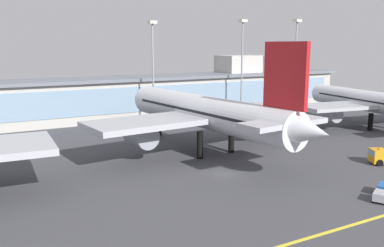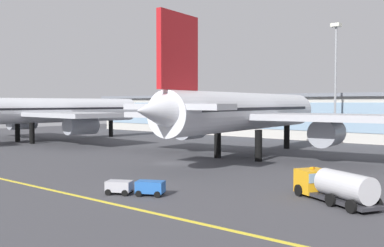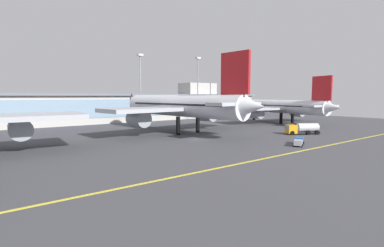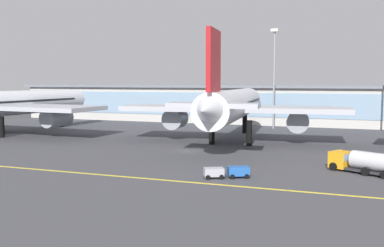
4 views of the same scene
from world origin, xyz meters
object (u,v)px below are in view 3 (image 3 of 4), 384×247
Objects in this scene: fuel_tanker_truck at (301,129)px; baggage_tug_near at (299,141)px; airliner_near_right at (181,106)px; apron_light_mast_west at (198,80)px; apron_light_mast_east at (231,80)px; apron_light_mast_centre at (140,79)px; airliner_far_right at (281,107)px.

baggage_tug_near is at bearing 58.99° from fuel_tanker_truck.
airliner_near_right is 42.58m from apron_light_mast_west.
baggage_tug_near is at bearing -123.18° from apron_light_mast_east.
apron_light_mast_east is (45.85, 26.84, 9.73)m from airliner_near_right.
apron_light_mast_east is (43.28, -2.34, 0.78)m from apron_light_mast_centre.
airliner_near_right is 1.12× the size of airliner_far_right.
airliner_near_right is 32.72m from fuel_tanker_truck.
fuel_tanker_truck reaches higher than baggage_tug_near.
apron_light_mast_east reaches higher than airliner_near_right.
airliner_far_right is 53.30m from apron_light_mast_centre.
apron_light_mast_centre is at bearing 65.36° from airliner_far_right.
apron_light_mast_west is at bearing -67.73° from fuel_tanker_truck.
airliner_far_right is 8.39× the size of baggage_tug_near.
apron_light_mast_centre is 0.95× the size of apron_light_mast_east.
apron_light_mast_west is (21.25, 60.83, 15.99)m from baggage_tug_near.
fuel_tanker_truck is 18.02m from baggage_tug_near.
airliner_far_right is 28.38m from apron_light_mast_east.
baggage_tug_near is at bearing -85.00° from apron_light_mast_centre.
apron_light_mast_east reaches higher than apron_light_mast_centre.
apron_light_mast_centre reaches higher than fuel_tanker_truck.
fuel_tanker_truck is at bearing -67.92° from apron_light_mast_centre.
airliner_near_right is at bearing 76.48° from baggage_tug_near.
fuel_tanker_truck is at bearing 2.76° from baggage_tug_near.
apron_light_mast_east is at bearing 9.66° from airliner_far_right.
airliner_far_right reaches higher than baggage_tug_near.
apron_light_mast_east is at bearing -9.28° from apron_light_mast_west.
apron_light_mast_centre reaches higher than airliner_far_right.
baggage_tug_near is at bearing -171.92° from airliner_near_right.
airliner_far_right is (46.43, 0.68, -1.25)m from airliner_near_right.
baggage_tug_near is 66.39m from apron_light_mast_west.
airliner_near_right is 2.02× the size of apron_light_mast_east.
airliner_near_right is at bearing -14.85° from fuel_tanker_truck.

